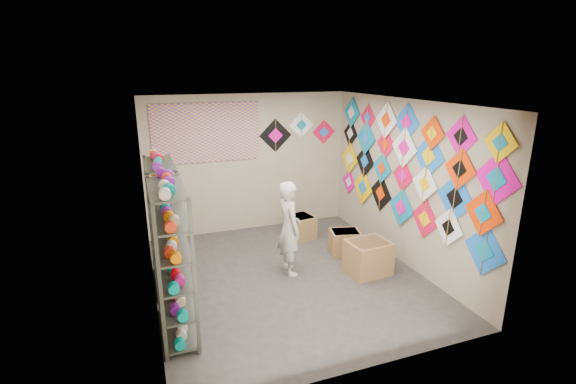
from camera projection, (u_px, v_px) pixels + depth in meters
name	position (u px, v px, depth m)	size (l,w,h in m)	color
ground	(289.00, 277.00, 6.56)	(4.50, 4.50, 0.00)	#332F2C
room_walls	(289.00, 176.00, 6.09)	(4.50, 4.50, 4.50)	tan
shelf_rack_front	(173.00, 262.00, 4.94)	(0.40, 1.10, 1.90)	#4C5147
shelf_rack_back	(164.00, 225.00, 6.11)	(0.40, 1.10, 1.90)	#4C5147
string_spools	(168.00, 235.00, 5.49)	(0.12, 2.36, 0.12)	#DF177C
kite_wall_display	(405.00, 168.00, 6.71)	(0.06, 4.31, 2.08)	blue
back_wall_kites	(296.00, 132.00, 8.35)	(1.64, 0.02, 0.78)	black
poster	(207.00, 133.00, 7.73)	(2.00, 0.01, 1.10)	#5F4596
shopkeeper	(289.00, 228.00, 6.51)	(0.37, 0.55, 1.51)	beige
carton_a	(368.00, 257.00, 6.62)	(0.64, 0.53, 0.53)	olive
carton_b	(345.00, 242.00, 7.34)	(0.51, 0.42, 0.42)	olive
carton_c	(301.00, 227.00, 8.05)	(0.45, 0.50, 0.44)	olive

